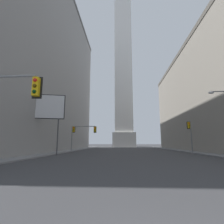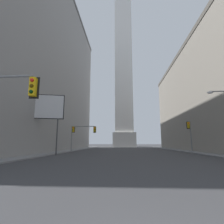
% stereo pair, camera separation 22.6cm
% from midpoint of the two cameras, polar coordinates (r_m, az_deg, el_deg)
% --- Properties ---
extents(sidewalk_left, '(5.00, 86.56, 0.15)m').
position_cam_midpoint_polar(sidewalk_left, '(30.69, -21.80, -12.49)').
color(sidewalk_left, slate).
rests_on(sidewalk_left, ground_plane).
extents(sidewalk_right, '(5.00, 86.56, 0.15)m').
position_cam_midpoint_polar(sidewalk_right, '(31.40, 31.08, -11.71)').
color(sidewalk_right, slate).
rests_on(sidewalk_right, ground_plane).
extents(building_left, '(25.20, 59.15, 39.95)m').
position_cam_midpoint_polar(building_left, '(48.11, -29.44, 13.60)').
color(building_left, gray).
rests_on(building_left, ground_plane).
extents(obelisk, '(9.34, 9.34, 80.13)m').
position_cam_midpoint_polar(obelisk, '(82.69, 3.59, 16.49)').
color(obelisk, silver).
rests_on(obelisk, ground_plane).
extents(traffic_light_mid_right, '(0.80, 0.52, 5.58)m').
position_cam_midpoint_polar(traffic_light_mid_right, '(34.19, 24.00, -5.95)').
color(traffic_light_mid_right, slate).
rests_on(traffic_light_mid_right, ground_plane).
extents(traffic_light_mid_left, '(5.24, 0.53, 5.22)m').
position_cam_midpoint_polar(traffic_light_mid_left, '(36.84, -10.45, -6.39)').
color(traffic_light_mid_left, slate).
rests_on(traffic_light_mid_left, ground_plane).
extents(billboard_sign, '(4.94, 1.37, 8.90)m').
position_cam_midpoint_polar(billboard_sign, '(27.53, -20.60, 1.20)').
color(billboard_sign, '#3F3F42').
rests_on(billboard_sign, ground_plane).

